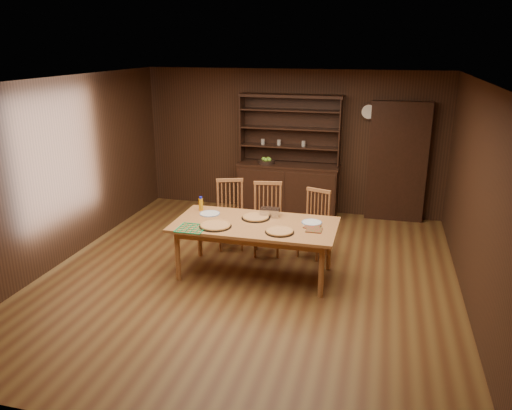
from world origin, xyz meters
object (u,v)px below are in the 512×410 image
(chair_right, at_px, (315,221))
(juice_bottle, at_px, (201,204))
(dining_table, at_px, (255,228))
(china_hutch, at_px, (288,182))
(chair_left, at_px, (230,211))
(chair_center, at_px, (267,216))

(chair_right, height_order, juice_bottle, chair_right)
(dining_table, bearing_deg, china_hutch, 91.42)
(chair_left, xyz_separation_m, chair_right, (1.31, -0.01, -0.03))
(chair_right, bearing_deg, juice_bottle, -141.66)
(chair_center, height_order, juice_bottle, chair_center)
(chair_center, xyz_separation_m, juice_bottle, (-0.86, -0.49, 0.27))
(chair_center, bearing_deg, chair_right, -4.08)
(china_hutch, bearing_deg, chair_left, -107.74)
(chair_left, bearing_deg, chair_right, -19.47)
(chair_right, distance_m, juice_bottle, 1.69)
(china_hutch, distance_m, dining_table, 2.68)
(china_hutch, xyz_separation_m, chair_right, (0.75, -1.78, -0.07))
(dining_table, distance_m, juice_bottle, 0.96)
(china_hutch, height_order, chair_right, china_hutch)
(chair_center, relative_size, chair_right, 1.08)
(china_hutch, height_order, chair_center, china_hutch)
(china_hutch, bearing_deg, chair_right, -67.23)
(juice_bottle, bearing_deg, chair_right, 20.03)
(china_hutch, height_order, dining_table, china_hutch)
(chair_left, height_order, chair_right, chair_left)
(chair_center, bearing_deg, dining_table, -98.65)
(chair_center, xyz_separation_m, chair_right, (0.70, 0.08, -0.04))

